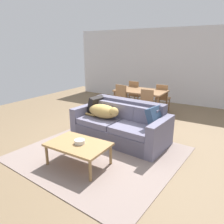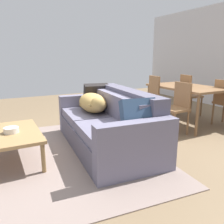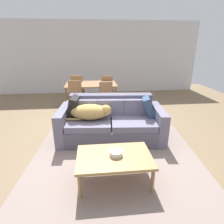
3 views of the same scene
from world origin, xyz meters
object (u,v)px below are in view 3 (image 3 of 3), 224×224
Objects in this scene: dog_on_left_cushion at (91,112)px; dining_chair_far_right at (107,88)px; throw_pillow_by_right_arm at (149,107)px; dining_chair_near_right at (107,97)px; bowl_on_coffee_table at (116,153)px; dining_table at (91,86)px; coffee_table at (114,159)px; dining_chair_near_left at (75,97)px; throw_pillow_by_left_arm at (73,107)px; dining_chair_far_left at (78,88)px; couch at (111,122)px.

dining_chair_far_right is at bearing 83.66° from dog_on_left_cushion.
throw_pillow_by_right_arm is 1.56m from dining_chair_near_right.
dining_chair_far_right is (0.10, 1.14, 0.00)m from dining_chair_near_right.
bowl_on_coffee_table is 0.12× the size of dining_table.
dining_chair_near_left is (-0.75, 2.74, 0.16)m from coffee_table.
throw_pillow_by_right_arm is 1.65m from coffee_table.
coffee_table is 3.34m from dining_table.
dining_chair_far_right is (0.95, 1.11, -0.01)m from dining_chair_near_left.
throw_pillow_by_right_arm is at bearing -4.85° from throw_pillow_by_left_arm.
dining_chair_far_right is (0.20, 3.84, 0.15)m from coffee_table.
throw_pillow_by_left_arm is 0.41× the size of coffee_table.
dining_chair_far_right is (0.95, 0.00, -0.01)m from dining_chair_far_left.
couch is at bearing 17.91° from dog_on_left_cushion.
couch is at bearing -53.61° from dining_chair_near_left.
dog_on_left_cushion is 1.03× the size of dining_chair_far_right.
bowl_on_coffee_table is 3.84m from dining_chair_far_right.
throw_pillow_by_right_arm is at bearing 57.63° from bowl_on_coffee_table.
throw_pillow_by_right_arm is 0.46× the size of dining_chair_far_right.
throw_pillow_by_right_arm is 2.31× the size of bowl_on_coffee_table.
throw_pillow_by_left_arm reaches higher than coffee_table.
dining_chair_near_left is at bearing 93.12° from throw_pillow_by_left_arm.
throw_pillow_by_left_arm is at bearing -127.24° from dining_chair_near_right.
dining_chair_far_left is (-1.62, 2.48, -0.13)m from throw_pillow_by_right_arm.
coffee_table is at bearing -69.88° from dining_chair_near_left.
dog_on_left_cushion reaches higher than coffee_table.
couch is 5.07× the size of throw_pillow_by_left_arm.
throw_pillow_by_right_arm is 2.97m from dining_chair_far_left.
dining_chair_far_left reaches higher than couch.
dining_chair_near_right reaches higher than throw_pillow_by_right_arm.
dog_on_left_cushion is 5.12× the size of bowl_on_coffee_table.
dining_chair_near_right is (-0.77, 1.34, -0.14)m from throw_pillow_by_right_arm.
dining_chair_near_left reaches higher than dining_chair_far_left.
couch reaches higher than coffee_table.
throw_pillow_by_left_arm is 2.35× the size of bowl_on_coffee_table.
dining_chair_near_left is (-0.07, 1.24, -0.13)m from throw_pillow_by_left_arm.
dining_table reaches higher than coffee_table.
couch is 1.36m from bowl_on_coffee_table.
dining_chair_near_right is 0.99× the size of dining_chair_far_right.
dining_table is (-1.18, 1.95, 0.05)m from throw_pillow_by_right_arm.
throw_pillow_by_left_arm is at bearing 154.37° from dog_on_left_cushion.
dining_table is 0.76m from dining_chair_near_right.
dining_chair_near_right reaches higher than bowl_on_coffee_table.
dog_on_left_cushion is 2.22× the size of throw_pillow_by_right_arm.
bowl_on_coffee_table is (0.33, -1.26, -0.17)m from dog_on_left_cushion.
dining_table is 0.76m from dining_chair_far_right.
bowl_on_coffee_table is 0.19× the size of dining_chair_near_left.
bowl_on_coffee_table is 2.70m from dining_chair_near_right.
dining_table is 1.63× the size of dining_chair_near_right.
bowl_on_coffee_table is 0.19× the size of dining_chair_far_left.
dog_on_left_cushion is at bearing 103.55° from coffee_table.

